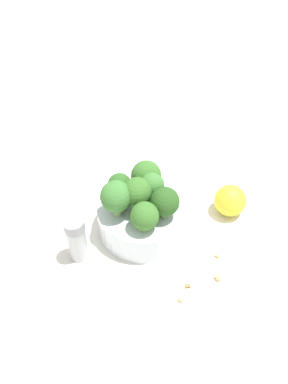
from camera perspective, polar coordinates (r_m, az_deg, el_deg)
name	(u,v)px	position (r m, az deg, el deg)	size (l,w,h in m)	color
ground_plane	(144,227)	(0.64, 0.00, -5.39)	(3.00, 3.00, 0.00)	silver
bowl	(144,217)	(0.62, 0.00, -3.83)	(0.15, 0.15, 0.05)	silver
broccoli_floret_0	(120,186)	(0.60, -3.73, 0.99)	(0.04, 0.04, 0.05)	#84AD66
broccoli_floret_1	(165,202)	(0.56, 3.16, -1.54)	(0.05, 0.05, 0.05)	#7A9E5B
broccoli_floret_2	(136,192)	(0.57, -1.16, -0.02)	(0.05, 0.05, 0.06)	#84AD66
broccoli_floret_3	(154,188)	(0.58, 1.52, 0.58)	(0.04, 0.04, 0.06)	#8EB770
broccoli_floret_4	(145,217)	(0.55, 0.08, -3.76)	(0.04, 0.04, 0.05)	#7A9E5B
broccoli_floret_5	(146,176)	(0.61, 0.33, 2.47)	(0.05, 0.05, 0.05)	#7A9E5B
broccoli_floret_6	(116,197)	(0.56, -4.25, -0.75)	(0.05, 0.05, 0.06)	#8EB770
pepper_shaker	(77,239)	(0.58, -10.23, -7.04)	(0.03, 0.03, 0.08)	#B2B7BC
lemon_wedge	(230,201)	(0.66, 13.00, -1.27)	(0.06, 0.06, 0.06)	yellow
almond_crumb_0	(218,278)	(0.58, 11.18, -12.68)	(0.01, 0.01, 0.01)	tan
almond_crumb_1	(188,285)	(0.57, 6.69, -13.95)	(0.01, 0.01, 0.01)	olive
almond_crumb_2	(119,182)	(0.71, -3.76, 1.46)	(0.01, 0.01, 0.01)	#AD7F4C
almond_crumb_3	(180,300)	(0.56, 5.49, -16.04)	(0.01, 0.00, 0.01)	#AD7F4C
almond_crumb_4	(217,256)	(0.61, 11.09, -9.48)	(0.01, 0.00, 0.01)	tan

